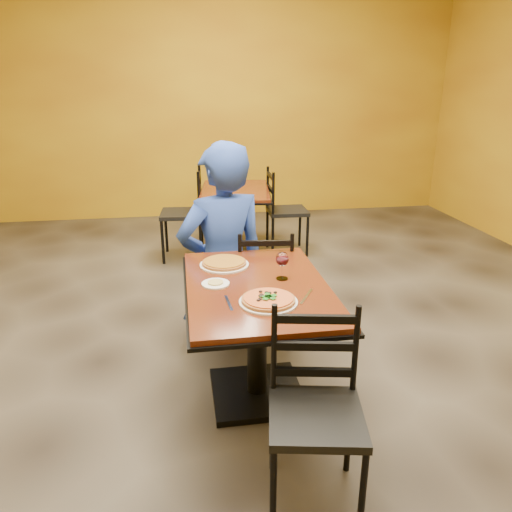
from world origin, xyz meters
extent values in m
cube|color=black|center=(0.00, 0.00, 0.00)|extent=(7.00, 8.00, 0.01)
cube|color=gold|center=(0.00, 4.00, 1.50)|extent=(7.00, 0.01, 3.00)
cube|color=#5D190E|center=(0.00, -0.50, 0.73)|extent=(0.80, 1.20, 0.03)
cube|color=black|center=(0.00, -0.50, 0.71)|extent=(0.83, 1.23, 0.02)
cylinder|color=black|center=(0.00, -0.50, 0.37)|extent=(0.12, 0.12, 0.66)
cube|color=black|center=(0.00, -0.50, 0.02)|extent=(0.55, 0.55, 0.04)
cube|color=#5D190E|center=(0.18, 2.15, 0.74)|extent=(0.86, 1.17, 0.03)
cube|color=black|center=(0.18, 2.15, 0.71)|extent=(0.89, 1.21, 0.02)
cylinder|color=black|center=(0.18, 2.15, 0.37)|extent=(0.11, 0.11, 0.66)
cube|color=black|center=(0.18, 2.15, 0.02)|extent=(0.56, 0.56, 0.04)
imported|color=#1B3699|center=(-0.12, 0.37, 0.73)|extent=(0.80, 0.64, 1.47)
cylinder|color=white|center=(0.02, -0.76, 0.76)|extent=(0.31, 0.31, 0.01)
cylinder|color=maroon|center=(0.02, -0.76, 0.77)|extent=(0.28, 0.28, 0.02)
cylinder|color=white|center=(-0.16, -0.17, 0.76)|extent=(0.31, 0.31, 0.01)
cylinder|color=#B28F22|center=(-0.16, -0.17, 0.77)|extent=(0.28, 0.28, 0.02)
cylinder|color=white|center=(-0.24, -0.47, 0.76)|extent=(0.16, 0.16, 0.01)
cylinder|color=tan|center=(-0.24, -0.47, 0.76)|extent=(0.09, 0.09, 0.01)
cube|color=silver|center=(-0.19, -0.73, 0.75)|extent=(0.03, 0.19, 0.00)
cube|color=silver|center=(0.24, -0.71, 0.75)|extent=(0.12, 0.19, 0.00)
camera|label=1|loc=(-0.41, -3.02, 1.83)|focal=33.94mm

